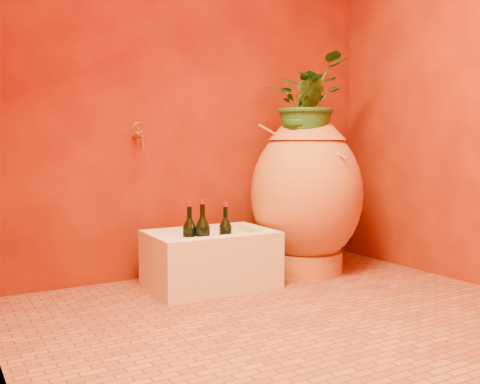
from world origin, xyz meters
TOP-DOWN VIEW (x-y plane):
  - floor at (0.00, 0.00)m, footprint 2.50×2.50m
  - wall_back at (0.00, 1.00)m, footprint 2.50×0.02m
  - wall_right at (1.25, 0.00)m, footprint 0.02×2.00m
  - amphora at (0.60, 0.65)m, footprint 0.73×0.73m
  - stone_basin at (-0.09, 0.62)m, footprint 0.70×0.49m
  - wine_bottle_a at (-0.18, 0.53)m, footprint 0.08×0.08m
  - wine_bottle_b at (-0.23, 0.59)m, footprint 0.08×0.08m
  - wine_bottle_c at (-0.02, 0.58)m, footprint 0.07×0.07m
  - wall_tap at (-0.40, 0.92)m, footprint 0.07×0.15m
  - plant_main at (0.58, 0.64)m, footprint 0.66×0.62m
  - plant_side at (0.53, 0.59)m, footprint 0.31×0.29m

SIDE VIEW (x-z plane):
  - floor at x=0.00m, z-range 0.00..0.00m
  - stone_basin at x=-0.09m, z-range -0.01..0.31m
  - wine_bottle_c at x=-0.02m, z-range 0.13..0.44m
  - wine_bottle_b at x=-0.23m, z-range 0.13..0.45m
  - wine_bottle_a at x=-0.18m, z-range 0.13..0.46m
  - amphora at x=0.60m, z-range 0.00..1.00m
  - wall_tap at x=-0.40m, z-range 0.78..0.94m
  - plant_side at x=0.53m, z-range 0.76..1.20m
  - plant_main at x=0.58m, z-range 0.78..1.35m
  - wall_back at x=0.00m, z-range 0.00..2.50m
  - wall_right at x=1.25m, z-range 0.00..2.50m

